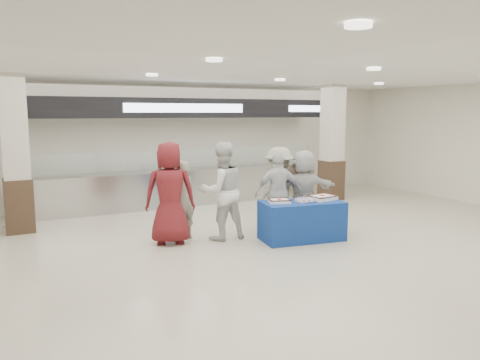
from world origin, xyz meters
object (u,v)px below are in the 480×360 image
chef_short (279,193)px  display_table (302,221)px  soldier_b (279,189)px  cupcake_tray (305,200)px  chef_tall (222,191)px  civilian_white (303,190)px  sheet_cake_right (322,197)px  sheet_cake_left (279,200)px  soldier_a (181,200)px  civilian_maroon (170,193)px

chef_short → display_table: bearing=117.3°
display_table → soldier_b: (0.04, 0.90, 0.49)m
cupcake_tray → chef_tall: 1.60m
display_table → cupcake_tray: (0.04, -0.04, 0.40)m
civilian_white → sheet_cake_right: bearing=101.2°
sheet_cake_right → cupcake_tray: sheet_cake_right is taller
display_table → chef_short: chef_short is taller
sheet_cake_left → display_table: bearing=-12.0°
civilian_white → soldier_a: bearing=2.1°
cupcake_tray → chef_short: chef_short is taller
display_table → chef_short: bearing=110.8°
soldier_a → soldier_b: size_ratio=0.88×
sheet_cake_right → chef_tall: 1.96m
chef_short → civilian_white: bearing=-164.3°
civilian_white → civilian_maroon: bearing=7.0°
civilian_maroon → civilian_white: (2.79, -0.29, -0.12)m
civilian_maroon → civilian_white: civilian_maroon is taller
sheet_cake_left → civilian_white: civilian_white is taller
chef_short → soldier_b: 0.31m
civilian_maroon → soldier_b: 2.36m
display_table → sheet_cake_left: size_ratio=3.40×
soldier_a → chef_tall: bearing=145.8°
soldier_b → civilian_white: size_ratio=1.03×
cupcake_tray → chef_short: bearing=103.9°
sheet_cake_right → chef_short: (-0.58, 0.67, 0.03)m
soldier_a → soldier_b: soldier_b is taller
sheet_cake_right → soldier_a: soldier_a is taller
cupcake_tray → soldier_a: (-2.07, 1.16, -0.02)m
soldier_b → chef_tall: bearing=-6.8°
sheet_cake_right → chef_tall: size_ratio=0.29×
sheet_cake_right → soldier_a: bearing=155.2°
display_table → soldier_b: 1.02m
soldier_a → chef_short: 1.96m
display_table → civilian_white: civilian_white is taller
cupcake_tray → chef_short: size_ratio=0.24×
sheet_cake_left → sheet_cake_right: sheet_cake_right is taller
cupcake_tray → civilian_white: size_ratio=0.24×
chef_tall → civilian_white: (1.80, -0.13, -0.10)m
sheet_cake_left → cupcake_tray: bearing=-15.6°
civilian_maroon → chef_tall: size_ratio=1.02×
sheet_cake_right → civilian_white: bearing=88.3°
sheet_cake_left → chef_tall: bearing=142.6°
soldier_b → civilian_white: (0.43, -0.26, -0.02)m
soldier_b → cupcake_tray: bearing=77.9°
display_table → chef_tall: bearing=159.2°
display_table → sheet_cake_left: sheet_cake_left is taller
cupcake_tray → soldier_a: 2.37m
sheet_cake_right → chef_short: size_ratio=0.33×
chef_short → civilian_white: civilian_white is taller
civilian_maroon → soldier_b: civilian_maroon is taller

